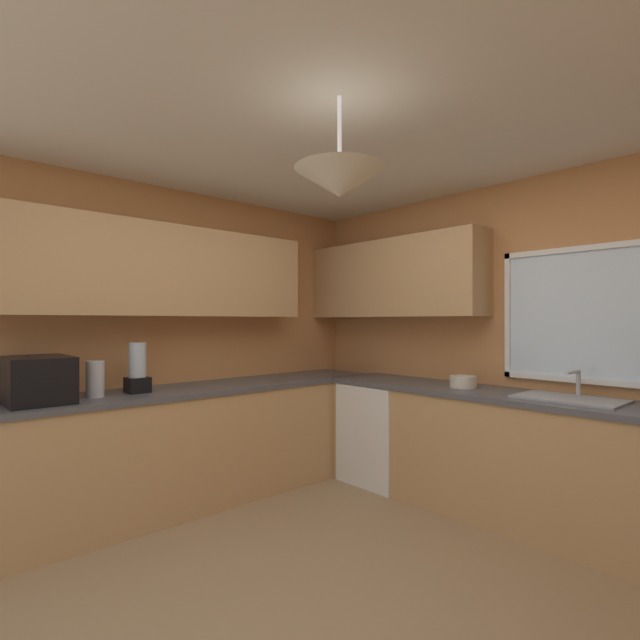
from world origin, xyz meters
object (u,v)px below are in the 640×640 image
Objects in this scene: kettle at (95,379)px; blender_appliance at (138,370)px; dishwasher at (384,432)px; sink_assembly at (570,398)px; bowl at (463,382)px; microwave at (37,380)px.

blender_appliance reaches higher than kettle.
dishwasher is at bearing 73.94° from kettle.
sink_assembly is 3.14× the size of bowl.
blender_appliance reaches higher than microwave.
dishwasher is at bearing -178.65° from sink_assembly.
kettle is 0.68× the size of blender_appliance.
dishwasher is 2.14m from blender_appliance.
sink_assembly is at bearing 49.73° from microwave.
microwave reaches higher than dishwasher.
sink_assembly reaches higher than dishwasher.
bowl is 2.43m from blender_appliance.
bowl is (1.43, 2.59, -0.10)m from microwave.
blender_appliance reaches higher than sink_assembly.
bowl is (1.41, 2.25, -0.08)m from kettle.
kettle reaches higher than sink_assembly.
blender_appliance reaches higher than bowl.
sink_assembly reaches higher than bowl.
microwave reaches higher than sink_assembly.
blender_appliance is (-2.20, -1.97, 0.15)m from sink_assembly.
kettle is 3.14m from sink_assembly.
microwave is 0.76× the size of sink_assembly.
microwave is at bearing -90.00° from blender_appliance.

